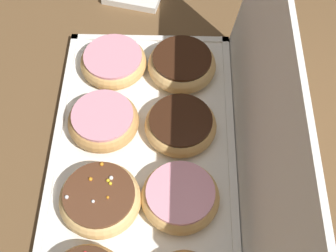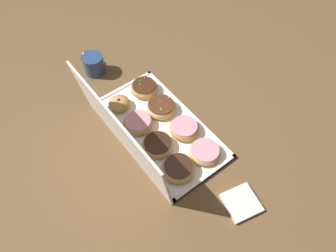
{
  "view_description": "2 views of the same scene",
  "coord_description": "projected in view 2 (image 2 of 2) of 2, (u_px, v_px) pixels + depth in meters",
  "views": [
    {
      "loc": [
        0.37,
        0.05,
        0.68
      ],
      "look_at": [
        -0.05,
        0.04,
        0.05
      ],
      "focal_mm": 52.48,
      "sensor_mm": 36.0,
      "label": 1
    },
    {
      "loc": [
        -0.59,
        0.41,
        1.04
      ],
      "look_at": [
        -0.04,
        -0.01,
        0.06
      ],
      "focal_mm": 34.74,
      "sensor_mm": 36.0,
      "label": 2
    }
  ],
  "objects": [
    {
      "name": "chocolate_frosted_donut_4",
      "position": [
        178.0,
        168.0,
        1.13
      ],
      "size": [
        0.12,
        0.12,
        0.04
      ],
      "color": "#E5B770",
      "rests_on": "donut_box"
    },
    {
      "name": "chocolate_frosted_donut_5",
      "position": [
        158.0,
        145.0,
        1.19
      ],
      "size": [
        0.12,
        0.12,
        0.04
      ],
      "color": "tan",
      "rests_on": "donut_box"
    },
    {
      "name": "pink_frosted_donut_1",
      "position": [
        184.0,
        128.0,
        1.23
      ],
      "size": [
        0.11,
        0.11,
        0.04
      ],
      "color": "tan",
      "rests_on": "donut_box"
    },
    {
      "name": "sprinkle_donut_3",
      "position": [
        144.0,
        88.0,
        1.35
      ],
      "size": [
        0.11,
        0.11,
        0.04
      ],
      "color": "tan",
      "rests_on": "donut_box"
    },
    {
      "name": "pink_frosted_donut_6",
      "position": [
        138.0,
        123.0,
        1.25
      ],
      "size": [
        0.12,
        0.12,
        0.04
      ],
      "color": "tan",
      "rests_on": "donut_box"
    },
    {
      "name": "pink_frosted_donut_0",
      "position": [
        205.0,
        152.0,
        1.17
      ],
      "size": [
        0.12,
        0.12,
        0.03
      ],
      "color": "tan",
      "rests_on": "donut_box"
    },
    {
      "name": "box_lid_open",
      "position": [
        119.0,
        132.0,
        1.1
      ],
      "size": [
        0.54,
        0.05,
        0.27
      ],
      "primitive_type": "cube",
      "rotation": [
        1.43,
        0.0,
        0.0
      ],
      "color": "white",
      "rests_on": "ground"
    },
    {
      "name": "donut_box",
      "position": [
        160.0,
        129.0,
        1.26
      ],
      "size": [
        0.54,
        0.29,
        0.01
      ],
      "color": "white",
      "rests_on": "ground"
    },
    {
      "name": "ground_plane",
      "position": [
        160.0,
        130.0,
        1.26
      ],
      "size": [
        3.0,
        3.0,
        0.0
      ],
      "primitive_type": "plane",
      "color": "brown"
    },
    {
      "name": "napkin_stack",
      "position": [
        241.0,
        203.0,
        1.08
      ],
      "size": [
        0.13,
        0.13,
        0.01
      ],
      "primitive_type": "cube",
      "rotation": [
        0.0,
        0.0,
        -0.23
      ],
      "color": "white",
      "rests_on": "ground"
    },
    {
      "name": "jelly_filled_donut_7",
      "position": [
        119.0,
        103.0,
        1.3
      ],
      "size": [
        0.09,
        0.09,
        0.05
      ],
      "color": "tan",
      "rests_on": "donut_box"
    },
    {
      "name": "coffee_mug",
      "position": [
        93.0,
        64.0,
        1.41
      ],
      "size": [
        0.11,
        0.09,
        0.09
      ],
      "color": "navy",
      "rests_on": "ground"
    },
    {
      "name": "sprinkle_donut_2",
      "position": [
        161.0,
        107.0,
        1.29
      ],
      "size": [
        0.12,
        0.12,
        0.04
      ],
      "color": "#E5B770",
      "rests_on": "donut_box"
    }
  ]
}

